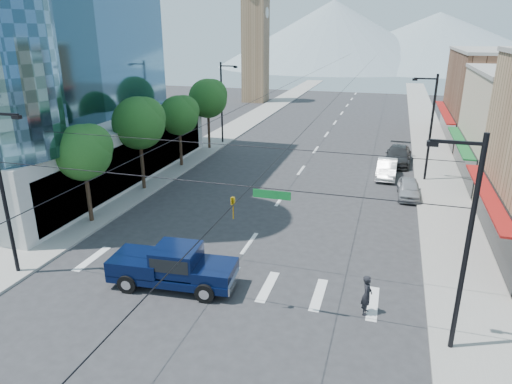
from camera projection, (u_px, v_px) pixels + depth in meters
ground at (213, 295)px, 22.46m from camera, size 160.00×160.00×0.00m
sidewalk_left at (240, 125)px, 61.76m from camera, size 4.00×120.00×0.15m
sidewalk_right at (428, 137)px, 55.26m from camera, size 4.00×120.00×0.15m
shop_far at (508, 98)px, 51.43m from camera, size 12.00×18.00×10.00m
clock_tower at (255, 40)px, 79.27m from camera, size 4.80×4.80×20.40m
mountain_left at (333, 33)px, 158.11m from camera, size 80.00×80.00×22.00m
mountain_right at (437, 40)px, 158.31m from camera, size 90.00×90.00×18.00m
tree_near at (85, 151)px, 29.28m from camera, size 3.65×3.64×6.71m
tree_midnear at (141, 121)px, 35.39m from camera, size 4.09×4.09×7.52m
tree_midfar at (181, 114)px, 41.91m from camera, size 3.65×3.64×6.71m
tree_far at (209, 97)px, 48.02m from camera, size 4.09×4.09×7.52m
signal_rig at (205, 216)px, 19.95m from camera, size 21.80×0.20×9.00m
lamp_pole_nw at (223, 100)px, 50.75m from camera, size 2.00×0.25×9.00m
lamp_pole_ne at (430, 124)px, 37.75m from camera, size 2.00×0.25×9.00m
pickup_truck at (173, 266)px, 22.92m from camera, size 6.60×2.92×2.18m
pedestrian at (367, 295)px, 20.69m from camera, size 0.49×0.73×1.94m
parked_car_near at (409, 189)px, 35.31m from camera, size 1.81×4.22×1.42m
parked_car_mid at (387, 169)px, 40.11m from camera, size 1.75×4.77×1.56m
parked_car_far at (398, 155)px, 44.14m from camera, size 2.68×5.88×1.67m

